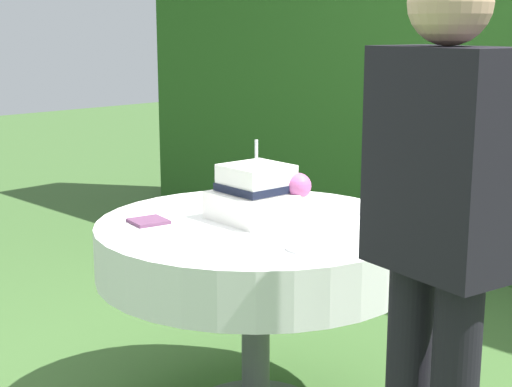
{
  "coord_description": "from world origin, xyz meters",
  "views": [
    {
      "loc": [
        1.9,
        -1.9,
        1.45
      ],
      "look_at": [
        -0.01,
        0.02,
        0.86
      ],
      "focal_mm": 54.26,
      "sensor_mm": 36.0,
      "label": 1
    }
  ],
  "objects_px": {
    "cake_table": "(256,250)",
    "standing_person": "(438,239)",
    "wedding_cake": "(259,194)",
    "serving_plate_left": "(339,230)",
    "serving_plate_near": "(363,211)",
    "serving_plate_far": "(306,247)",
    "napkin_stack": "(149,221)"
  },
  "relations": [
    {
      "from": "cake_table",
      "to": "napkin_stack",
      "type": "height_order",
      "value": "napkin_stack"
    },
    {
      "from": "wedding_cake",
      "to": "serving_plate_near",
      "type": "height_order",
      "value": "wedding_cake"
    },
    {
      "from": "serving_plate_near",
      "to": "wedding_cake",
      "type": "bearing_deg",
      "value": -120.67
    },
    {
      "from": "serving_plate_near",
      "to": "standing_person",
      "type": "xyz_separation_m",
      "value": [
        0.73,
        -0.67,
        0.17
      ]
    },
    {
      "from": "serving_plate_far",
      "to": "standing_person",
      "type": "distance_m",
      "value": 0.6
    },
    {
      "from": "wedding_cake",
      "to": "serving_plate_left",
      "type": "height_order",
      "value": "wedding_cake"
    },
    {
      "from": "wedding_cake",
      "to": "serving_plate_left",
      "type": "relative_size",
      "value": 2.75
    },
    {
      "from": "standing_person",
      "to": "wedding_cake",
      "type": "bearing_deg",
      "value": 161.43
    },
    {
      "from": "serving_plate_far",
      "to": "serving_plate_near",
      "type": "bearing_deg",
      "value": 108.09
    },
    {
      "from": "cake_table",
      "to": "wedding_cake",
      "type": "relative_size",
      "value": 3.67
    },
    {
      "from": "serving_plate_near",
      "to": "standing_person",
      "type": "bearing_deg",
      "value": -42.32
    },
    {
      "from": "cake_table",
      "to": "standing_person",
      "type": "xyz_separation_m",
      "value": [
        0.92,
        -0.28,
        0.28
      ]
    },
    {
      "from": "serving_plate_far",
      "to": "serving_plate_left",
      "type": "bearing_deg",
      "value": 104.41
    },
    {
      "from": "cake_table",
      "to": "wedding_cake",
      "type": "xyz_separation_m",
      "value": [
        -0.02,
        0.04,
        0.2
      ]
    },
    {
      "from": "wedding_cake",
      "to": "standing_person",
      "type": "relative_size",
      "value": 0.2
    },
    {
      "from": "wedding_cake",
      "to": "serving_plate_near",
      "type": "bearing_deg",
      "value": 59.33
    },
    {
      "from": "cake_table",
      "to": "serving_plate_near",
      "type": "relative_size",
      "value": 10.14
    },
    {
      "from": "cake_table",
      "to": "serving_plate_far",
      "type": "relative_size",
      "value": 9.13
    },
    {
      "from": "wedding_cake",
      "to": "napkin_stack",
      "type": "distance_m",
      "value": 0.41
    },
    {
      "from": "serving_plate_left",
      "to": "wedding_cake",
      "type": "bearing_deg",
      "value": -166.96
    },
    {
      "from": "serving_plate_far",
      "to": "standing_person",
      "type": "bearing_deg",
      "value": -14.4
    },
    {
      "from": "serving_plate_far",
      "to": "napkin_stack",
      "type": "distance_m",
      "value": 0.64
    },
    {
      "from": "wedding_cake",
      "to": "napkin_stack",
      "type": "relative_size",
      "value": 2.57
    },
    {
      "from": "cake_table",
      "to": "serving_plate_far",
      "type": "height_order",
      "value": "serving_plate_far"
    },
    {
      "from": "cake_table",
      "to": "standing_person",
      "type": "distance_m",
      "value": 1.0
    },
    {
      "from": "serving_plate_left",
      "to": "standing_person",
      "type": "bearing_deg",
      "value": -31.93
    },
    {
      "from": "serving_plate_near",
      "to": "serving_plate_left",
      "type": "height_order",
      "value": "same"
    },
    {
      "from": "serving_plate_near",
      "to": "napkin_stack",
      "type": "distance_m",
      "value": 0.81
    },
    {
      "from": "serving_plate_left",
      "to": "napkin_stack",
      "type": "bearing_deg",
      "value": -144.72
    },
    {
      "from": "wedding_cake",
      "to": "serving_plate_far",
      "type": "xyz_separation_m",
      "value": [
        0.38,
        -0.17,
        -0.09
      ]
    },
    {
      "from": "napkin_stack",
      "to": "serving_plate_left",
      "type": "bearing_deg",
      "value": 35.28
    },
    {
      "from": "serving_plate_far",
      "to": "standing_person",
      "type": "xyz_separation_m",
      "value": [
        0.56,
        -0.14,
        0.17
      ]
    }
  ]
}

